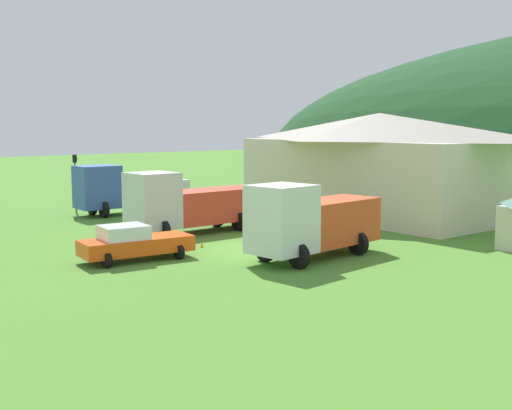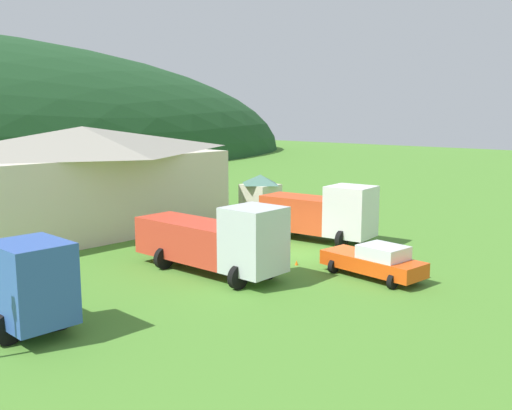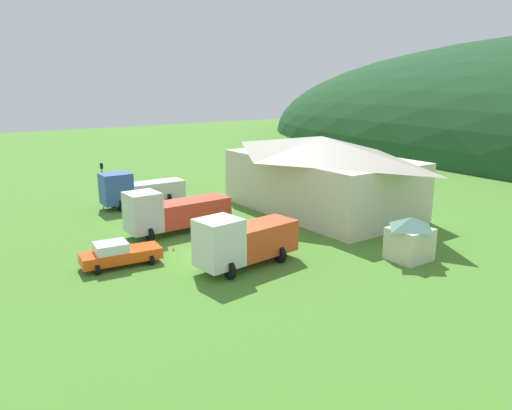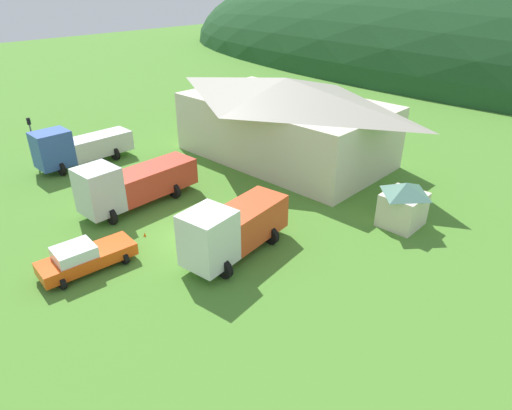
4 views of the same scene
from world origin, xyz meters
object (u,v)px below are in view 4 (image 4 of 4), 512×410
heavy_rig_white (232,228)px  service_pickup_orange (85,257)px  depot_building (285,118)px  traffic_light_west (32,136)px  traffic_cone_mid_row (129,254)px  box_truck_blue (77,147)px  traffic_cone_near_pickup (145,236)px  tow_truck_silver (132,183)px  play_shed_cream (403,203)px

heavy_rig_white → service_pickup_orange: (-4.74, -6.48, -0.98)m
heavy_rig_white → depot_building: bearing=-156.6°
traffic_light_west → traffic_cone_mid_row: (17.43, -2.25, -2.49)m
box_truck_blue → heavy_rig_white: 19.14m
heavy_rig_white → traffic_cone_mid_row: heavy_rig_white is taller
depot_building → box_truck_blue: depot_building is taller
traffic_cone_near_pickup → depot_building: bearing=98.6°
depot_building → tow_truck_silver: bearing=-96.1°
depot_building → traffic_cone_near_pickup: bearing=-81.4°
play_shed_cream → traffic_light_west: size_ratio=0.73×
play_shed_cream → traffic_cone_mid_row: (-9.78, -13.98, -1.53)m
play_shed_cream → service_pickup_orange: 19.25m
service_pickup_orange → traffic_light_west: 17.86m
depot_building → traffic_cone_near_pickup: size_ratio=36.09×
tow_truck_silver → heavy_rig_white: tow_truck_silver is taller
service_pickup_orange → traffic_cone_mid_row: service_pickup_orange is taller
heavy_rig_white → service_pickup_orange: bearing=-42.4°
heavy_rig_white → traffic_cone_near_pickup: (-5.43, -2.28, -1.81)m
play_shed_cream → heavy_rig_white: bearing=-118.2°
play_shed_cream → heavy_rig_white: (-5.32, -9.92, 0.28)m
service_pickup_orange → traffic_cone_mid_row: (0.28, 2.42, -0.83)m
tow_truck_silver → play_shed_cream: bearing=123.9°
depot_building → traffic_light_west: (-14.04, -15.63, -1.07)m
play_shed_cream → depot_building: bearing=163.5°
box_truck_blue → traffic_light_west: traffic_light_west is taller
traffic_light_west → traffic_cone_near_pickup: 16.66m
traffic_light_west → traffic_cone_near_pickup: size_ratio=7.86×
tow_truck_silver → traffic_cone_near_pickup: 4.70m
traffic_cone_near_pickup → heavy_rig_white: bearing=22.8°
box_truck_blue → traffic_cone_near_pickup: box_truck_blue is taller
service_pickup_orange → play_shed_cream: bearing=154.4°
box_truck_blue → tow_truck_silver: bearing=85.7°
box_truck_blue → service_pickup_orange: box_truck_blue is taller
tow_truck_silver → service_pickup_orange: size_ratio=1.62×
play_shed_cream → tow_truck_silver: tow_truck_silver is taller
depot_building → service_pickup_orange: 20.72m
service_pickup_orange → traffic_cone_mid_row: 2.57m
depot_building → traffic_light_west: depot_building is taller
traffic_light_west → traffic_cone_near_pickup: traffic_light_west is taller
depot_building → heavy_rig_white: (7.86, -13.83, -1.76)m
traffic_light_west → traffic_cone_near_pickup: (16.46, -0.48, -2.49)m
play_shed_cream → traffic_light_west: (-27.21, -11.73, 0.97)m
traffic_light_west → tow_truck_silver: bearing=6.4°
traffic_cone_near_pickup → traffic_cone_mid_row: (0.97, -1.77, 0.00)m
box_truck_blue → service_pickup_orange: bearing=65.3°
tow_truck_silver → traffic_cone_near_pickup: bearing=63.4°
box_truck_blue → traffic_cone_mid_row: size_ratio=15.53×
service_pickup_orange → depot_building: bearing=-165.3°
tow_truck_silver → traffic_cone_near_pickup: size_ratio=16.43×
depot_building → service_pickup_orange: size_ratio=3.56×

